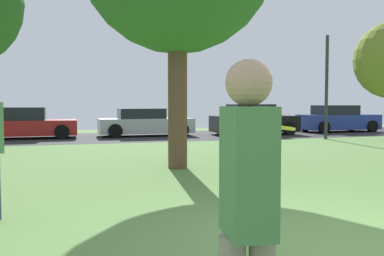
{
  "coord_description": "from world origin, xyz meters",
  "views": [
    {
      "loc": [
        -2.9,
        -3.8,
        1.54
      ],
      "look_at": [
        0.0,
        5.84,
        0.96
      ],
      "focal_mm": 39.67,
      "sensor_mm": 36.0,
      "label": 1
    }
  ],
  "objects_px": {
    "frisbee_disc": "(280,127)",
    "parked_car_black": "(253,121)",
    "parked_car_blue": "(337,120)",
    "street_lamp_post": "(327,87)",
    "person_walking": "(248,214)",
    "parked_car_silver": "(145,123)",
    "parked_car_red": "(25,124)"
  },
  "relations": [
    {
      "from": "parked_car_red",
      "to": "frisbee_disc",
      "type": "bearing_deg",
      "value": -77.94
    },
    {
      "from": "parked_car_blue",
      "to": "street_lamp_post",
      "type": "relative_size",
      "value": 0.96
    },
    {
      "from": "parked_car_black",
      "to": "parked_car_blue",
      "type": "xyz_separation_m",
      "value": [
        5.38,
        0.65,
        -0.02
      ]
    },
    {
      "from": "parked_car_silver",
      "to": "parked_car_blue",
      "type": "distance_m",
      "value": 10.75
    },
    {
      "from": "frisbee_disc",
      "to": "parked_car_blue",
      "type": "bearing_deg",
      "value": 52.93
    },
    {
      "from": "parked_car_red",
      "to": "parked_car_blue",
      "type": "relative_size",
      "value": 1.0
    },
    {
      "from": "frisbee_disc",
      "to": "street_lamp_post",
      "type": "distance_m",
      "value": 15.5
    },
    {
      "from": "parked_car_blue",
      "to": "parked_car_red",
      "type": "bearing_deg",
      "value": 179.66
    },
    {
      "from": "person_walking",
      "to": "frisbee_disc",
      "type": "bearing_deg",
      "value": -27.05
    },
    {
      "from": "person_walking",
      "to": "frisbee_disc",
      "type": "distance_m",
      "value": 1.83
    },
    {
      "from": "parked_car_black",
      "to": "parked_car_blue",
      "type": "bearing_deg",
      "value": 6.9
    },
    {
      "from": "person_walking",
      "to": "parked_car_red",
      "type": "xyz_separation_m",
      "value": [
        -2.58,
        18.22,
        -0.35
      ]
    },
    {
      "from": "street_lamp_post",
      "to": "person_walking",
      "type": "bearing_deg",
      "value": -125.54
    },
    {
      "from": "person_walking",
      "to": "parked_car_black",
      "type": "relative_size",
      "value": 0.42
    },
    {
      "from": "parked_car_red",
      "to": "parked_car_black",
      "type": "height_order",
      "value": "parked_car_black"
    },
    {
      "from": "parked_car_silver",
      "to": "person_walking",
      "type": "bearing_deg",
      "value": -98.79
    },
    {
      "from": "frisbee_disc",
      "to": "street_lamp_post",
      "type": "relative_size",
      "value": 0.07
    },
    {
      "from": "person_walking",
      "to": "parked_car_silver",
      "type": "distance_m",
      "value": 18.34
    },
    {
      "from": "person_walking",
      "to": "parked_car_silver",
      "type": "bearing_deg",
      "value": -2.33
    },
    {
      "from": "parked_car_red",
      "to": "parked_car_black",
      "type": "relative_size",
      "value": 1.03
    },
    {
      "from": "parked_car_silver",
      "to": "parked_car_blue",
      "type": "xyz_separation_m",
      "value": [
        10.75,
        0.0,
        0.06
      ]
    },
    {
      "from": "parked_car_red",
      "to": "parked_car_blue",
      "type": "bearing_deg",
      "value": -0.34
    },
    {
      "from": "parked_car_black",
      "to": "street_lamp_post",
      "type": "bearing_deg",
      "value": -61.44
    },
    {
      "from": "person_walking",
      "to": "frisbee_disc",
      "type": "xyz_separation_m",
      "value": [
        0.99,
        1.5,
        0.34
      ]
    },
    {
      "from": "street_lamp_post",
      "to": "parked_car_red",
      "type": "bearing_deg",
      "value": 161.72
    },
    {
      "from": "parked_car_red",
      "to": "street_lamp_post",
      "type": "xyz_separation_m",
      "value": [
        12.62,
        -4.17,
        1.62
      ]
    },
    {
      "from": "frisbee_disc",
      "to": "parked_car_black",
      "type": "bearing_deg",
      "value": 65.79
    },
    {
      "from": "parked_car_blue",
      "to": "street_lamp_post",
      "type": "bearing_deg",
      "value": -130.79
    },
    {
      "from": "parked_car_silver",
      "to": "parked_car_black",
      "type": "xyz_separation_m",
      "value": [
        5.38,
        -0.65,
        0.08
      ]
    },
    {
      "from": "frisbee_disc",
      "to": "parked_car_blue",
      "type": "relative_size",
      "value": 0.07
    },
    {
      "from": "parked_car_silver",
      "to": "street_lamp_post",
      "type": "bearing_deg",
      "value": -29.35
    },
    {
      "from": "person_walking",
      "to": "parked_car_black",
      "type": "height_order",
      "value": "person_walking"
    }
  ]
}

